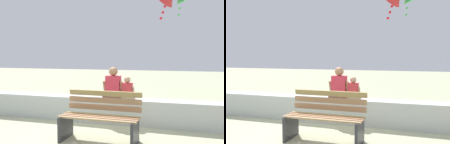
# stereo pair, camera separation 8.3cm
# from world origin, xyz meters

# --- Properties ---
(ground_plane) EXTENTS (40.00, 40.00, 0.00)m
(ground_plane) POSITION_xyz_m (0.00, 0.00, 0.00)
(ground_plane) COLOR #ABAF8A
(seawall_ledge) EXTENTS (6.48, 0.50, 0.56)m
(seawall_ledge) POSITION_xyz_m (0.00, 1.11, 0.28)
(seawall_ledge) COLOR #B6BCB7
(seawall_ledge) RESTS_ON ground
(park_bench) EXTENTS (1.44, 0.62, 0.88)m
(park_bench) POSITION_xyz_m (0.37, -0.17, 0.41)
(park_bench) COLOR #9F8159
(park_bench) RESTS_ON ground
(person_adult) EXTENTS (0.47, 0.34, 0.72)m
(person_adult) POSITION_xyz_m (0.25, 1.06, 0.84)
(person_adult) COLOR brown
(person_adult) RESTS_ON seawall_ledge
(person_child) EXTENTS (0.33, 0.24, 0.51)m
(person_child) POSITION_xyz_m (0.58, 1.06, 0.76)
(person_child) COLOR tan
(person_child) RESTS_ON seawall_ledge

